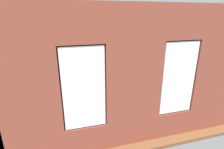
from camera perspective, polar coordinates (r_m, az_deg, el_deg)
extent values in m
cube|color=brown|center=(7.13, -1.48, -8.42)|extent=(6.66, 5.92, 0.10)
cube|color=brown|center=(5.50, 30.56, 0.58)|extent=(1.34, 0.16, 3.48)
cube|color=brown|center=(4.16, 7.32, -2.13)|extent=(1.40, 0.16, 3.48)
cube|color=brown|center=(3.93, -26.36, -5.32)|extent=(1.34, 0.16, 3.48)
cube|color=brown|center=(5.34, 18.96, -14.75)|extent=(0.99, 0.16, 0.71)
cube|color=brown|center=(4.50, 22.73, 15.58)|extent=(0.99, 0.16, 0.82)
cube|color=white|center=(4.73, 20.92, -1.38)|extent=(0.93, 0.03, 1.89)
cube|color=#38281E|center=(4.77, 20.50, -1.14)|extent=(0.99, 0.04, 1.95)
cube|color=brown|center=(4.58, -8.26, -20.06)|extent=(0.99, 0.16, 0.71)
cube|color=brown|center=(3.58, -10.37, 16.18)|extent=(0.99, 0.16, 0.82)
cube|color=white|center=(3.85, -9.10, -4.86)|extent=(0.93, 0.03, 1.89)
cube|color=#38281E|center=(3.91, -9.21, -4.52)|extent=(0.99, 0.04, 1.95)
cube|color=tan|center=(4.72, 6.28, -13.83)|extent=(3.58, 0.24, 0.06)
cube|color=black|center=(4.13, 7.02, 2.61)|extent=(0.52, 0.03, 0.70)
cube|color=#A33875|center=(4.14, 6.94, 2.66)|extent=(0.46, 0.01, 0.64)
cube|color=silver|center=(6.28, -28.48, 2.93)|extent=(0.10, 4.92, 3.48)
cube|color=black|center=(5.40, 2.06, -14.99)|extent=(1.95, 0.85, 0.42)
cube|color=black|center=(4.92, 3.31, -13.14)|extent=(1.95, 0.24, 0.38)
cube|color=black|center=(5.53, 10.80, -10.69)|extent=(0.22, 0.85, 0.24)
cube|color=black|center=(5.07, -7.51, -13.47)|extent=(0.22, 0.85, 0.24)
cube|color=black|center=(5.40, 5.85, -11.70)|extent=(0.69, 0.65, 0.12)
cube|color=black|center=(5.20, -2.11, -12.92)|extent=(0.69, 0.65, 0.12)
cube|color=black|center=(7.24, 18.01, -6.65)|extent=(0.98, 1.90, 0.42)
cube|color=black|center=(7.25, 20.56, -3.47)|extent=(0.37, 1.86, 0.38)
cube|color=black|center=(7.78, 15.35, -2.13)|extent=(0.86, 0.28, 0.24)
cube|color=black|center=(6.50, 21.77, -7.09)|extent=(0.86, 0.28, 0.24)
cube|color=black|center=(7.40, 16.63, -3.68)|extent=(0.69, 0.69, 0.12)
cube|color=black|center=(6.84, 19.37, -5.85)|extent=(0.69, 0.69, 0.12)
cube|color=tan|center=(6.93, 0.60, -4.80)|extent=(1.53, 0.77, 0.04)
cube|color=tan|center=(7.51, 5.06, -4.82)|extent=(0.07, 0.07, 0.41)
cube|color=tan|center=(7.16, -5.58, -6.07)|extent=(0.07, 0.07, 0.41)
cube|color=tan|center=(6.97, 6.95, -6.86)|extent=(0.07, 0.07, 0.41)
cube|color=tan|center=(6.59, -4.52, -8.36)|extent=(0.07, 0.07, 0.41)
cylinder|color=#33567F|center=(7.15, 3.53, -3.56)|extent=(0.07, 0.07, 0.08)
cylinder|color=brown|center=(6.91, 0.60, -4.35)|extent=(0.09, 0.09, 0.08)
sphere|color=#1E5B28|center=(6.87, 0.61, -3.66)|extent=(0.11, 0.11, 0.11)
cube|color=black|center=(6.96, -1.13, -4.44)|extent=(0.18, 0.09, 0.02)
cube|color=#59595B|center=(6.85, 1.80, -4.83)|extent=(0.10, 0.18, 0.02)
cube|color=black|center=(7.31, -23.39, -6.73)|extent=(1.21, 0.42, 0.50)
cube|color=black|center=(7.20, -23.67, -4.74)|extent=(0.41, 0.20, 0.05)
cube|color=black|center=(7.18, -23.73, -4.33)|extent=(0.06, 0.04, 0.06)
cube|color=black|center=(7.07, -24.06, -2.02)|extent=(0.93, 0.04, 0.56)
cube|color=black|center=(7.09, -24.04, -1.96)|extent=(0.88, 0.01, 0.51)
cylinder|color=#47423D|center=(6.51, 25.56, -10.88)|extent=(0.32, 0.32, 0.37)
cylinder|color=brown|center=(6.32, 26.12, -7.43)|extent=(0.06, 0.06, 0.50)
cone|color=#337F38|center=(6.04, 25.31, -3.71)|extent=(0.52, 0.22, 0.55)
cone|color=#337F38|center=(5.98, 27.14, -4.22)|extent=(0.40, 0.53, 0.54)
cone|color=#337F38|center=(6.10, 28.25, -3.80)|extent=(0.39, 0.51, 0.56)
cone|color=#337F38|center=(6.25, 27.98, -3.27)|extent=(0.50, 0.20, 0.56)
cone|color=#337F38|center=(6.31, 26.25, -2.90)|extent=(0.37, 0.53, 0.55)
cone|color=#337F38|center=(6.19, 24.97, -3.22)|extent=(0.44, 0.53, 0.53)
cylinder|color=#47423D|center=(9.56, 9.99, -0.23)|extent=(0.26, 0.26, 0.27)
cylinder|color=brown|center=(9.48, 10.08, 1.25)|extent=(0.05, 0.05, 0.25)
cone|color=#286B2D|center=(9.30, 8.84, 3.35)|extent=(0.56, 0.16, 0.56)
cone|color=#286B2D|center=(9.19, 9.79, 3.35)|extent=(0.42, 0.40, 0.62)
cone|color=#286B2D|center=(9.25, 11.10, 3.40)|extent=(0.28, 0.47, 0.63)
cone|color=#286B2D|center=(9.39, 11.79, 3.18)|extent=(0.58, 0.35, 0.52)
cone|color=#286B2D|center=(9.54, 10.92, 3.80)|extent=(0.48, 0.34, 0.61)
cone|color=#286B2D|center=(9.60, 9.92, 3.82)|extent=(0.23, 0.55, 0.57)
cone|color=#286B2D|center=(9.51, 8.87, 3.58)|extent=(0.42, 0.54, 0.53)
cylinder|color=#9E5638|center=(6.34, -19.35, -11.00)|extent=(0.30, 0.30, 0.35)
cylinder|color=brown|center=(6.20, -19.65, -8.58)|extent=(0.05, 0.05, 0.25)
cone|color=#3D8E42|center=(6.11, -21.44, -6.21)|extent=(0.46, 0.22, 0.44)
cone|color=#3D8E42|center=(5.96, -20.98, -7.02)|extent=(0.39, 0.47, 0.41)
cone|color=#3D8E42|center=(5.94, -19.75, -6.54)|extent=(0.24, 0.43, 0.46)
cone|color=#3D8E42|center=(6.01, -18.61, -6.23)|extent=(0.46, 0.30, 0.45)
cone|color=#3D8E42|center=(6.14, -18.67, -5.72)|extent=(0.45, 0.37, 0.44)
cone|color=#3D8E42|center=(6.19, -19.51, -5.48)|extent=(0.28, 0.44, 0.46)
cone|color=#3D8E42|center=(6.23, -20.83, -5.90)|extent=(0.40, 0.47, 0.40)
cylinder|color=#9E5638|center=(5.14, -16.00, -18.86)|extent=(0.27, 0.27, 0.27)
cylinder|color=brown|center=(4.98, -16.31, -16.28)|extent=(0.05, 0.05, 0.30)
cone|color=#3D8E42|center=(4.82, -18.58, -12.95)|extent=(0.46, 0.23, 0.48)
cone|color=#3D8E42|center=(4.65, -17.11, -14.53)|extent=(0.26, 0.51, 0.44)
cone|color=#3D8E42|center=(4.71, -14.97, -13.54)|extent=(0.47, 0.40, 0.47)
cone|color=#3D8E42|center=(4.85, -14.83, -12.47)|extent=(0.48, 0.34, 0.47)
cone|color=#3D8E42|center=(4.96, -17.14, -12.16)|extent=(0.26, 0.50, 0.45)
cylinder|color=#9E5638|center=(8.64, -20.32, -2.90)|extent=(0.38, 0.38, 0.37)
cylinder|color=brown|center=(8.50, -20.63, -0.30)|extent=(0.07, 0.07, 0.46)
cone|color=#1E5B28|center=(8.37, -22.44, 2.33)|extent=(0.57, 0.25, 0.53)
cone|color=#1E5B28|center=(8.24, -21.66, 2.53)|extent=(0.38, 0.47, 0.59)
cone|color=#1E5B28|center=(8.17, -20.30, 2.10)|extent=(0.41, 0.58, 0.51)
cone|color=#1E5B28|center=(8.36, -19.83, 2.91)|extent=(0.49, 0.20, 0.58)
cone|color=#1E5B28|center=(8.49, -20.43, 3.13)|extent=(0.36, 0.48, 0.59)
cone|color=#1E5B28|center=(8.52, -21.51, 2.98)|extent=(0.38, 0.50, 0.58)
cylinder|color=beige|center=(5.96, 15.54, -12.76)|extent=(0.32, 0.32, 0.32)
cylinder|color=brown|center=(5.81, 15.80, -10.24)|extent=(0.06, 0.06, 0.28)
cone|color=#286B2D|center=(5.58, 15.12, -7.60)|extent=(0.41, 0.23, 0.48)
cone|color=#286B2D|center=(5.57, 17.31, -8.48)|extent=(0.25, 0.49, 0.41)
cone|color=#286B2D|center=(5.78, 17.63, -7.53)|extent=(0.47, 0.17, 0.40)
cone|color=#286B2D|center=(5.77, 15.08, -6.90)|extent=(0.24, 0.45, 0.46)
cylinder|color=#47423D|center=(8.20, 10.64, -3.93)|extent=(0.17, 0.17, 0.17)
cylinder|color=brown|center=(8.14, 10.70, -2.94)|extent=(0.02, 0.02, 0.14)
ellipsoid|color=#1E5B28|center=(8.07, 10.79, -1.58)|extent=(0.32, 0.32, 0.28)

